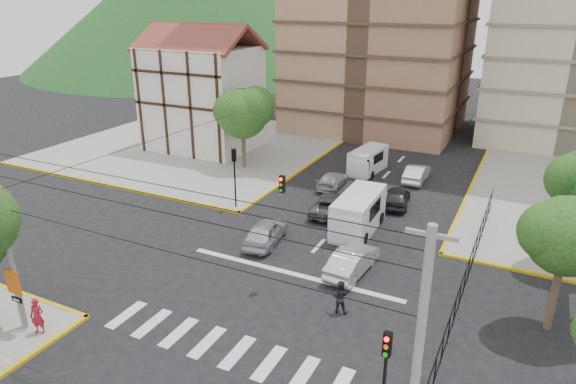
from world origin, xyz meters
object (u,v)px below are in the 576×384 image
Objects in this scene: van_right_lane at (357,215)px; pedestrian_sw_corner at (37,316)px; traffic_light_nw at (234,168)px; pedestrian_crosswalk at (340,297)px; car_white_front_right at (352,261)px; van_left_lane at (367,162)px; car_silver_front_left at (266,232)px; traffic_light_se at (385,369)px; district_sign at (14,288)px.

van_right_lane reaches higher than pedestrian_sw_corner.
traffic_light_nw reaches higher than pedestrian_crosswalk.
car_white_front_right is at bearing -89.44° from pedestrian_crosswalk.
pedestrian_crosswalk is at bearing 11.74° from pedestrian_sw_corner.
van_left_lane is (-3.17, 11.78, -0.20)m from van_right_lane.
van_left_lane is (6.05, 11.97, -2.09)m from traffic_light_nw.
pedestrian_sw_corner is (-4.82, -12.91, 0.28)m from car_silver_front_left.
car_silver_front_left is 8.54m from pedestrian_crosswalk.
van_left_lane is at bearing -70.22° from car_white_front_right.
car_silver_front_left is at bearing -139.52° from van_right_lane.
traffic_light_se and traffic_light_nw have the same top height.
van_right_lane is (9.22, 0.19, -1.89)m from traffic_light_nw.
van_right_lane is 1.24× the size of car_white_front_right.
pedestrian_sw_corner is at bearing -175.71° from traffic_light_se.
traffic_light_se is 11.88m from car_white_front_right.
car_white_front_right is (-4.83, 10.60, -2.37)m from traffic_light_se.
car_silver_front_left is at bearing -6.21° from car_white_front_right.
traffic_light_nw is at bearing 135.00° from traffic_light_se.
traffic_light_se is 0.90× the size of van_left_lane.
traffic_light_nw is 0.97× the size of car_white_front_right.
pedestrian_crosswalk is (2.29, -9.10, -0.36)m from van_right_lane.
traffic_light_se is 0.99× the size of car_silver_front_left.
car_white_front_right is at bearing 45.65° from district_sign.
traffic_light_nw is at bearing 67.16° from pedestrian_sw_corner.
traffic_light_se is at bearing -63.56° from van_left_lane.
traffic_light_nw is at bearing 86.64° from district_sign.
pedestrian_sw_corner is (-0.19, -16.78, -2.07)m from traffic_light_nw.
van_right_lane is at bearing -86.14° from pedestrian_crosswalk.
car_silver_front_left is (4.62, -3.87, -2.36)m from traffic_light_nw.
van_right_lane is at bearing 112.00° from traffic_light_se.
van_right_lane is 1.15× the size of van_left_lane.
car_white_front_right is 16.09m from pedestrian_sw_corner.
van_right_lane is at bearing 1.17° from traffic_light_nw.
van_left_lane is at bearing 76.33° from district_sign.
van_left_lane is 29.42m from pedestrian_sw_corner.
pedestrian_sw_corner is 14.11m from pedestrian_crosswalk.
van_left_lane reaches higher than pedestrian_crosswalk.
district_sign is 0.71× the size of car_white_front_right.
car_silver_front_left is 2.55× the size of pedestrian_crosswalk.
district_sign reaches higher than car_silver_front_left.
car_silver_front_left is (-4.60, -4.06, -0.47)m from van_right_lane.
traffic_light_se reaches higher than pedestrian_crosswalk.
car_white_front_right is (1.54, -5.19, -0.48)m from van_right_lane.
traffic_light_se is 0.78× the size of van_right_lane.
pedestrian_crosswalk is (0.75, -3.91, 0.13)m from car_white_front_right.
car_white_front_right is (10.77, -5.00, -2.37)m from traffic_light_nw.
traffic_light_se is at bearing -17.89° from pedestrian_sw_corner.
district_sign is 0.72× the size of car_silver_front_left.
traffic_light_nw is at bearing -47.73° from car_silver_front_left.
car_white_front_right is (11.77, 12.04, -1.71)m from district_sign.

